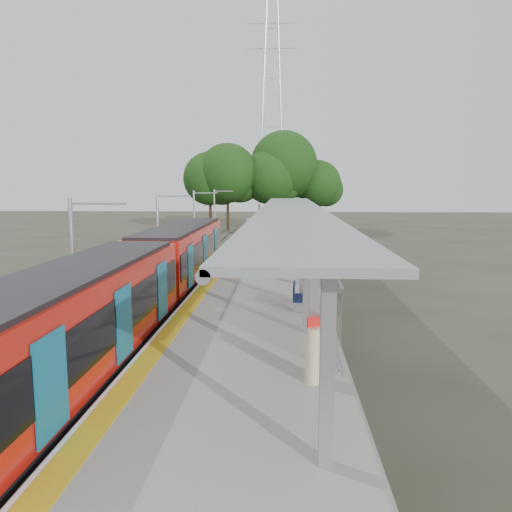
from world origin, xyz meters
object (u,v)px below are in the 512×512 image
(info_pillar_far, at_px, (277,248))
(litter_bin, at_px, (291,261))
(info_pillar_near, at_px, (313,355))
(bench_mid, at_px, (303,264))
(bench_far, at_px, (300,239))
(train, at_px, (146,277))
(bench_near, at_px, (297,296))

(info_pillar_far, relative_size, litter_bin, 1.84)
(info_pillar_near, height_order, litter_bin, info_pillar_near)
(bench_mid, relative_size, info_pillar_far, 0.76)
(bench_far, bearing_deg, train, -117.12)
(train, bearing_deg, info_pillar_far, 66.71)
(train, distance_m, info_pillar_near, 10.52)
(bench_mid, height_order, info_pillar_far, info_pillar_far)
(info_pillar_near, bearing_deg, litter_bin, 67.09)
(bench_near, relative_size, info_pillar_near, 0.88)
(train, xyz_separation_m, info_pillar_far, (5.27, 12.25, -0.27))
(train, distance_m, info_pillar_far, 13.34)
(train, xyz_separation_m, bench_mid, (6.80, 7.25, -0.56))
(bench_near, distance_m, litter_bin, 9.42)
(info_pillar_far, height_order, litter_bin, info_pillar_far)
(bench_near, bearing_deg, info_pillar_far, 96.73)
(info_pillar_near, distance_m, info_pillar_far, 20.57)
(bench_mid, bearing_deg, info_pillar_far, 107.92)
(info_pillar_near, bearing_deg, bench_far, 64.82)
(train, xyz_separation_m, info_pillar_near, (6.47, -8.29, -0.33))
(info_pillar_near, bearing_deg, bench_near, 67.62)
(bench_near, bearing_deg, info_pillar_near, -85.81)
(info_pillar_near, bearing_deg, bench_mid, 64.68)
(info_pillar_far, bearing_deg, train, -91.12)
(info_pillar_far, bearing_deg, bench_near, -63.56)
(bench_near, xyz_separation_m, info_pillar_near, (0.23, -7.50, 0.20))
(bench_far, height_order, info_pillar_far, info_pillar_far)
(bench_near, relative_size, info_pillar_far, 0.81)
(bench_near, relative_size, litter_bin, 1.50)
(bench_near, relative_size, bench_mid, 1.07)
(train, distance_m, bench_far, 20.48)
(bench_far, bearing_deg, info_pillar_far, -110.92)
(bench_near, xyz_separation_m, info_pillar_far, (-0.97, 13.03, 0.26))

